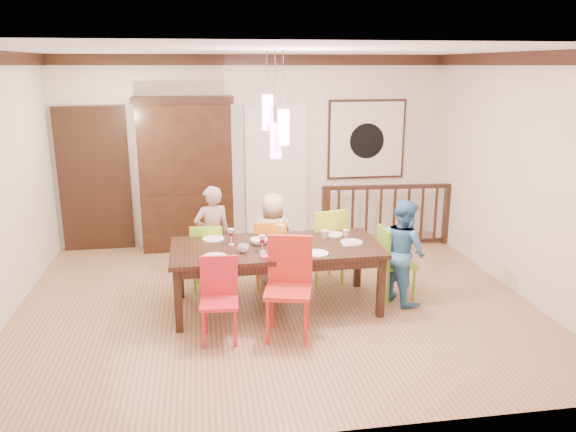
{
  "coord_description": "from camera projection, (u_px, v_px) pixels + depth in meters",
  "views": [
    {
      "loc": [
        -0.82,
        -6.16,
        2.75
      ],
      "look_at": [
        0.18,
        0.18,
        1.02
      ],
      "focal_mm": 35.0,
      "sensor_mm": 36.0,
      "label": 1
    }
  ],
  "objects": [
    {
      "name": "wine_glass_b",
      "position": [
        281.0,
        233.0,
        6.57
      ],
      "size": [
        0.08,
        0.08,
        0.19
      ],
      "primitive_type": null,
      "color": "silver",
      "rests_on": "dining_table"
    },
    {
      "name": "crown_molding",
      "position": [
        274.0,
        58.0,
        5.97
      ],
      "size": [
        6.0,
        5.0,
        0.16
      ],
      "primitive_type": null,
      "color": "black",
      "rests_on": "wall_back"
    },
    {
      "name": "plate_end_right",
      "position": [
        352.0,
        242.0,
        6.5
      ],
      "size": [
        0.26,
        0.26,
        0.01
      ],
      "primitive_type": "cylinder",
      "color": "white",
      "rests_on": "dining_table"
    },
    {
      "name": "plate_far_mid",
      "position": [
        279.0,
        238.0,
        6.67
      ],
      "size": [
        0.26,
        0.26,
        0.01
      ],
      "primitive_type": "cylinder",
      "color": "white",
      "rests_on": "dining_table"
    },
    {
      "name": "chair_near_mid",
      "position": [
        288.0,
        283.0,
        5.72
      ],
      "size": [
        0.57,
        0.57,
        1.04
      ],
      "rotation": [
        0.0,
        0.0,
        -0.25
      ],
      "color": "red",
      "rests_on": "floor"
    },
    {
      "name": "chair_far_right",
      "position": [
        324.0,
        239.0,
        7.23
      ],
      "size": [
        0.55,
        0.55,
        1.0
      ],
      "rotation": [
        0.0,
        0.0,
        3.38
      ],
      "color": "#AECA28",
      "rests_on": "floor"
    },
    {
      "name": "chair_far_mid",
      "position": [
        270.0,
        247.0,
        7.12
      ],
      "size": [
        0.43,
        0.43,
        0.88
      ],
      "rotation": [
        0.0,
        0.0,
        3.06
      ],
      "color": "orange",
      "rests_on": "floor"
    },
    {
      "name": "wine_glass_d",
      "position": [
        346.0,
        238.0,
        6.37
      ],
      "size": [
        0.08,
        0.08,
        0.19
      ],
      "primitive_type": null,
      "color": "silver",
      "rests_on": "dining_table"
    },
    {
      "name": "wine_glass_c",
      "position": [
        262.0,
        244.0,
        6.17
      ],
      "size": [
        0.08,
        0.08,
        0.19
      ],
      "primitive_type": null,
      "color": "#590C19",
      "rests_on": "dining_table"
    },
    {
      "name": "person_far_mid",
      "position": [
        273.0,
        238.0,
        7.23
      ],
      "size": [
        0.61,
        0.43,
        1.19
      ],
      "primitive_type": "imported",
      "rotation": [
        0.0,
        0.0,
        3.23
      ],
      "color": "#C5AE95",
      "rests_on": "floor"
    },
    {
      "name": "pendant_cluster",
      "position": [
        275.0,
        126.0,
        6.05
      ],
      "size": [
        0.27,
        0.21,
        1.14
      ],
      "color": "#FF4C8D",
      "rests_on": "ceiling"
    },
    {
      "name": "wine_glass_a",
      "position": [
        231.0,
        237.0,
        6.41
      ],
      "size": [
        0.08,
        0.08,
        0.19
      ],
      "primitive_type": null,
      "color": "#590C19",
      "rests_on": "dining_table"
    },
    {
      "name": "small_bowl",
      "position": [
        259.0,
        241.0,
        6.45
      ],
      "size": [
        0.24,
        0.24,
        0.06
      ],
      "primitive_type": "imported",
      "rotation": [
        0.0,
        0.0,
        0.2
      ],
      "color": "white",
      "rests_on": "dining_table"
    },
    {
      "name": "person_end_right",
      "position": [
        403.0,
        251.0,
        6.61
      ],
      "size": [
        0.63,
        0.72,
        1.25
      ],
      "primitive_type": "imported",
      "rotation": [
        0.0,
        0.0,
        1.88
      ],
      "color": "teal",
      "rests_on": "floor"
    },
    {
      "name": "wall_right",
      "position": [
        521.0,
        176.0,
        6.78
      ],
      "size": [
        0.0,
        5.0,
        5.0
      ],
      "primitive_type": "plane",
      "rotation": [
        1.57,
        0.0,
        -1.57
      ],
      "color": "silver",
      "rests_on": "floor"
    },
    {
      "name": "panel_door",
      "position": [
        95.0,
        182.0,
        8.41
      ],
      "size": [
        1.04,
        0.07,
        2.24
      ],
      "primitive_type": "cube",
      "color": "black",
      "rests_on": "wall_back"
    },
    {
      "name": "plate_near_left",
      "position": [
        214.0,
        257.0,
        6.01
      ],
      "size": [
        0.26,
        0.26,
        0.01
      ],
      "primitive_type": "cylinder",
      "color": "white",
      "rests_on": "dining_table"
    },
    {
      "name": "plate_far_right",
      "position": [
        332.0,
        234.0,
        6.81
      ],
      "size": [
        0.26,
        0.26,
        0.01
      ],
      "primitive_type": "cylinder",
      "color": "white",
      "rests_on": "dining_table"
    },
    {
      "name": "chair_far_left",
      "position": [
        208.0,
        251.0,
        7.0
      ],
      "size": [
        0.43,
        0.43,
        0.87
      ],
      "rotation": [
        0.0,
        0.0,
        3.04
      ],
      "color": "#81C124",
      "rests_on": "floor"
    },
    {
      "name": "person_far_left",
      "position": [
        213.0,
        235.0,
        7.16
      ],
      "size": [
        0.53,
        0.41,
        1.29
      ],
      "primitive_type": "imported",
      "rotation": [
        0.0,
        0.0,
        3.38
      ],
      "color": "#D1A69F",
      "rests_on": "floor"
    },
    {
      "name": "serving_bowl",
      "position": [
        296.0,
        243.0,
        6.37
      ],
      "size": [
        0.45,
        0.45,
        0.08
      ],
      "primitive_type": "imported",
      "rotation": [
        0.0,
        0.0,
        -0.4
      ],
      "color": "gold",
      "rests_on": "dining_table"
    },
    {
      "name": "china_hutch",
      "position": [
        186.0,
        174.0,
        8.44
      ],
      "size": [
        1.46,
        0.46,
        2.3
      ],
      "color": "black",
      "rests_on": "floor"
    },
    {
      "name": "napkin",
      "position": [
        269.0,
        256.0,
        6.04
      ],
      "size": [
        0.18,
        0.14,
        0.01
      ],
      "primitive_type": "cube",
      "color": "#D83359",
      "rests_on": "dining_table"
    },
    {
      "name": "floor",
      "position": [
        276.0,
        302.0,
        6.71
      ],
      "size": [
        6.0,
        6.0,
        0.0
      ],
      "primitive_type": "plane",
      "color": "olive",
      "rests_on": "ground"
    },
    {
      "name": "balustrade",
      "position": [
        387.0,
        214.0,
        8.74
      ],
      "size": [
        2.08,
        0.21,
        0.96
      ],
      "rotation": [
        0.0,
        0.0,
        -0.06
      ],
      "color": "black",
      "rests_on": "floor"
    },
    {
      "name": "chair_near_left",
      "position": [
        219.0,
        296.0,
        5.66
      ],
      "size": [
        0.41,
        0.41,
        0.86
      ],
      "rotation": [
        0.0,
        0.0,
        -0.07
      ],
      "color": "red",
      "rests_on": "floor"
    },
    {
      "name": "dining_table",
      "position": [
        276.0,
        252.0,
        6.42
      ],
      "size": [
        2.39,
        1.1,
        0.75
      ],
      "rotation": [
        0.0,
        0.0,
        0.01
      ],
      "color": "black",
      "rests_on": "floor"
    },
    {
      "name": "plate_far_left",
      "position": [
        213.0,
        239.0,
        6.63
      ],
      "size": [
        0.26,
        0.26,
        0.01
      ],
      "primitive_type": "cylinder",
      "color": "white",
      "rests_on": "dining_table"
    },
    {
      "name": "ceiling",
      "position": [
        274.0,
        50.0,
        5.95
      ],
      "size": [
        6.0,
        6.0,
        0.0
      ],
      "primitive_type": "plane",
      "rotation": [
        3.14,
        0.0,
        0.0
      ],
      "color": "white",
      "rests_on": "wall_back"
    },
    {
      "name": "white_doorway",
      "position": [
        276.0,
        176.0,
        8.84
      ],
      "size": [
        0.97,
        0.05,
        2.22
      ],
      "primitive_type": "cube",
      "color": "silver",
      "rests_on": "wall_back"
    },
    {
      "name": "cup_right",
      "position": [
        325.0,
        234.0,
        6.67
      ],
      "size": [
        0.13,
        0.13,
        0.1
      ],
      "primitive_type": "imported",
      "rotation": [
        0.0,
        0.0,
        -0.25
      ],
      "color": "silver",
      "rests_on": "dining_table"
    },
    {
      "name": "plate_near_mid",
      "position": [
        317.0,
        253.0,
        6.12
      ],
      "size": [
        0.26,
        0.26,
        0.01
      ],
      "primitive_type": "cylinder",
      "color": "white",
      "rests_on": "dining_table"
    },
    {
      "name": "cup_left",
      "position": [
        243.0,
        249.0,
        6.16
      ],
      "size": [
        0.16,
        0.16,
        0.09
      ],
      "primitive_type": "imported",
      "rotation": [
        0.0,
        0.0,
        -0.42
      ],
      "color": "silver",
      "rests_on": "dining_table"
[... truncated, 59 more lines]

